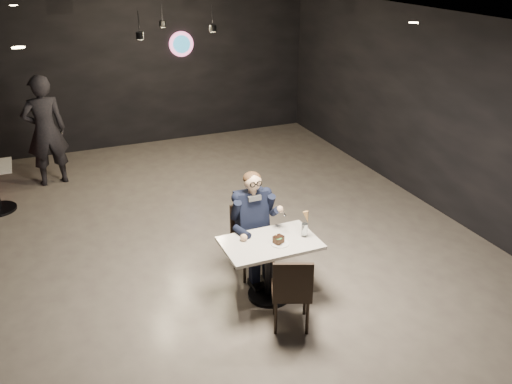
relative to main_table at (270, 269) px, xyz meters
name	(u,v)px	position (x,y,z in m)	size (l,w,h in m)	color
floor	(220,238)	(-0.09, 1.56, -0.38)	(9.00, 9.00, 0.00)	gray
wall_sign	(181,44)	(0.71, 6.03, 1.62)	(0.50, 0.06, 0.50)	pink
pendant_lights	(171,14)	(-0.09, 3.56, 2.51)	(1.40, 1.20, 0.36)	black
main_table	(270,269)	(0.00, 0.00, 0.00)	(1.10, 0.70, 0.75)	silver
chair_far	(252,241)	(0.00, 0.55, 0.09)	(0.42, 0.46, 0.92)	black
chair_near	(291,289)	(0.00, -0.57, 0.09)	(0.42, 0.46, 0.92)	black
seated_man	(252,223)	(0.00, 0.55, 0.34)	(0.60, 0.80, 1.44)	black
dessert_plate	(280,243)	(0.08, -0.09, 0.38)	(0.21, 0.21, 0.01)	white
cake_slice	(279,240)	(0.07, -0.08, 0.43)	(0.11, 0.09, 0.08)	black
mint_leaf	(279,239)	(0.05, -0.13, 0.47)	(0.07, 0.04, 0.01)	#2C873C
sundae_glass	(304,230)	(0.42, -0.04, 0.46)	(0.07, 0.07, 0.16)	silver
wafer_cone	(307,217)	(0.44, -0.05, 0.62)	(0.07, 0.07, 0.14)	#B6864A
passerby	(45,131)	(-2.14, 4.58, 0.59)	(0.70, 0.46, 1.92)	black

